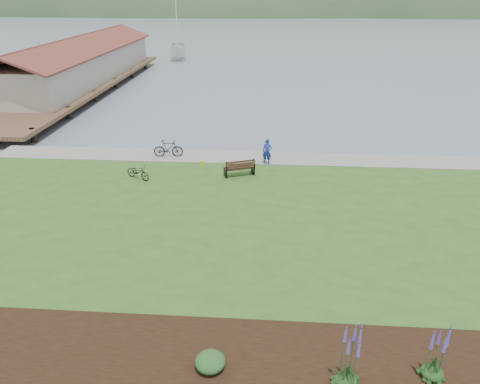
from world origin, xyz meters
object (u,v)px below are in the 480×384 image
Objects in this scene: park_bench at (240,167)px; sailboat at (179,60)px; person at (267,150)px; bicycle_a at (138,172)px.

sailboat is (-12.29, 44.00, -0.92)m from park_bench.
person is 7.67m from bicycle_a.
park_bench is 0.98× the size of person.
park_bench is at bearing -54.39° from bicycle_a.
park_bench is 45.69m from sailboat.
sailboat is at bearing 121.30° from person.
sailboat reaches higher than person.
park_bench is at bearing -84.15° from sailboat.
sailboat is at bearing 36.08° from bicycle_a.
person is (1.52, 1.91, 0.41)m from park_bench.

